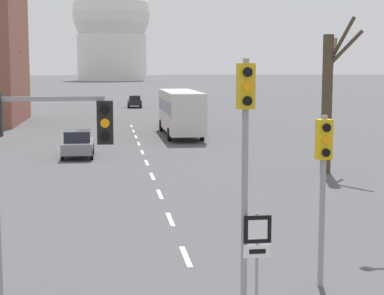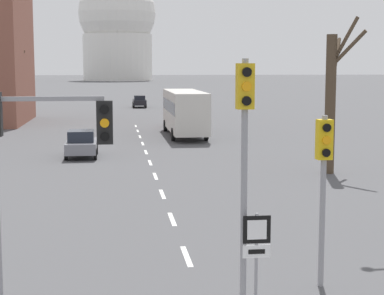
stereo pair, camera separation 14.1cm
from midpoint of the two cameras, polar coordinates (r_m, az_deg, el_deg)
The scene contains 21 objects.
lane_stripe_1 at distance 18.47m, azimuth -0.78°, elevation -9.64°, with size 0.16×2.00×0.01m, color silver.
lane_stripe_2 at distance 22.79m, azimuth -2.12°, elevation -6.38°, with size 0.16×2.00×0.01m, color silver.
lane_stripe_3 at distance 27.16m, azimuth -3.03°, elevation -4.16°, with size 0.16×2.00×0.01m, color silver.
lane_stripe_4 at distance 31.58m, azimuth -3.67°, elevation -2.56°, with size 0.16×2.00×0.01m, color silver.
lane_stripe_5 at distance 36.01m, azimuth -4.16°, elevation -1.35°, with size 0.16×2.00×0.01m, color silver.
lane_stripe_6 at distance 40.46m, azimuth -4.54°, elevation -0.41°, with size 0.16×2.00×0.01m, color silver.
lane_stripe_7 at distance 44.92m, azimuth -4.85°, elevation 0.34°, with size 0.16×2.00×0.01m, color silver.
lane_stripe_8 at distance 49.39m, azimuth -5.10°, elevation 0.96°, with size 0.16×2.00×0.01m, color silver.
lane_stripe_9 at distance 53.86m, azimuth -5.30°, elevation 1.48°, with size 0.16×2.00×0.01m, color silver.
lane_stripe_10 at distance 58.33m, azimuth -5.48°, elevation 1.92°, with size 0.16×2.00×0.01m, color silver.
traffic_signal_centre_tall at distance 13.64m, azimuth 4.46°, elevation 0.77°, with size 0.36×0.34×5.52m.
traffic_signal_near_left at distance 14.46m, azimuth -14.14°, elevation 0.57°, with size 2.76×0.34×4.91m.
traffic_signal_near_right at distance 15.72m, azimuth 11.35°, elevation -1.73°, with size 0.36×0.34×4.20m.
route_sign_post at distance 13.93m, azimuth 5.53°, elevation -8.78°, with size 0.60×0.08×2.26m.
sedan_near_left at distance 57.38m, azimuth -1.88°, elevation 2.69°, with size 1.71×3.92×1.65m.
sedan_near_right at distance 38.59m, azimuth -10.22°, elevation 0.34°, with size 1.85×3.93×1.61m.
sedan_mid_centre at distance 84.80m, azimuth -5.18°, elevation 4.12°, with size 1.75×4.37×1.59m.
city_bus at distance 49.54m, azimuth -1.10°, elevation 3.38°, with size 2.66×10.80×3.48m.
bare_tree_left_near at distance 61.59m, azimuth -16.08°, elevation 5.71°, with size 2.44×3.37×8.14m.
bare_tree_right_near at distance 32.82m, azimuth 11.91°, elevation 4.34°, with size 1.69×3.06×7.81m.
capitol_dome at distance 249.32m, azimuth -7.18°, elevation 10.54°, with size 29.18×29.18×41.22m.
Camera 1 is at (-2.15, -8.75, 5.36)m, focal length 60.00 mm.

